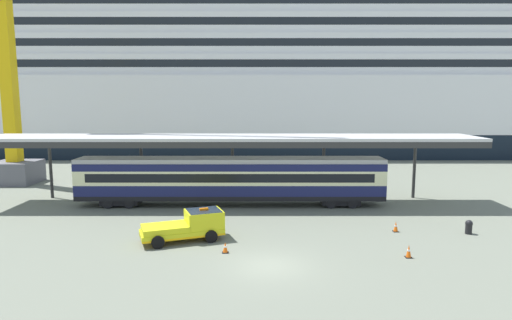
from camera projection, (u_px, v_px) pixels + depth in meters
ground_plane at (271, 266)px, 23.54m from camera, size 400.00×400.00×0.00m
cruise_ship at (167, 77)px, 74.88m from camera, size 149.36×23.72×36.42m
platform_canopy at (232, 139)px, 36.82m from camera, size 41.77×5.52×5.93m
train_carriage at (232, 179)px, 36.87m from camera, size 25.90×2.81×4.11m
service_truck at (192, 225)px, 27.85m from camera, size 5.58×3.68×2.02m
traffic_cone_near at (398, 227)px, 29.59m from camera, size 0.36×0.36×0.72m
traffic_cone_mid at (411, 251)px, 24.72m from camera, size 0.36×0.36×0.76m
traffic_cone_far at (227, 247)px, 25.55m from camera, size 0.36×0.36×0.65m
dockside_crane at (10, 1)px, 44.50m from camera, size 13.63×4.40×59.20m
quay_bollard at (471, 227)px, 29.08m from camera, size 0.48×0.48×0.96m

